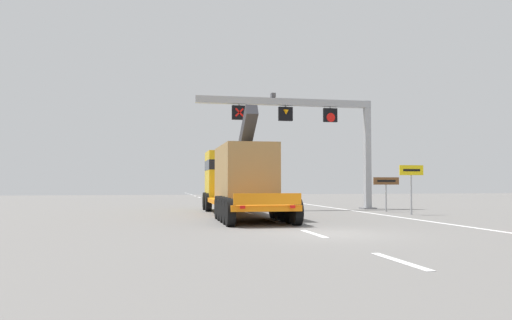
{
  "coord_description": "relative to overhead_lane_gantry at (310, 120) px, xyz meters",
  "views": [
    {
      "loc": [
        -5.87,
        -16.41,
        1.74
      ],
      "look_at": [
        -0.02,
        12.29,
        3.03
      ],
      "focal_mm": 35.73,
      "sensor_mm": 36.0,
      "label": 1
    }
  ],
  "objects": [
    {
      "name": "overhead_lane_gantry",
      "position": [
        0.0,
        0.0,
        0.0
      ],
      "size": [
        11.82,
        0.9,
        7.44
      ],
      "color": "#9EA0A5",
      "rests_on": "ground"
    },
    {
      "name": "lane_markings",
      "position": [
        -4.63,
        15.56,
        -5.75
      ],
      "size": [
        0.2,
        75.78,
        0.01
      ],
      "color": "silver",
      "rests_on": "ground"
    },
    {
      "name": "tourist_info_sign_brown",
      "position": [
        3.61,
        -3.42,
        -4.18
      ],
      "size": [
        1.61,
        0.15,
        2.04
      ],
      "color": "#9EA0A5",
      "rests_on": "ground"
    },
    {
      "name": "edge_line_right",
      "position": [
        2.09,
        -3.03,
        -5.75
      ],
      "size": [
        0.2,
        63.0,
        0.01
      ],
      "primitive_type": "cube",
      "color": "silver",
      "rests_on": "ground"
    },
    {
      "name": "ground",
      "position": [
        -4.11,
        -15.03,
        -5.75
      ],
      "size": [
        112.0,
        112.0,
        0.0
      ],
      "primitive_type": "plane",
      "color": "slate"
    },
    {
      "name": "heavy_haul_truck_orange",
      "position": [
        -5.47,
        -4.19,
        -3.76
      ],
      "size": [
        3.24,
        14.11,
        5.3
      ],
      "color": "orange",
      "rests_on": "ground"
    },
    {
      "name": "exit_sign_yellow",
      "position": [
        3.68,
        -6.3,
        -3.75
      ],
      "size": [
        1.37,
        0.15,
        2.66
      ],
      "color": "#9EA0A5",
      "rests_on": "ground"
    }
  ]
}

